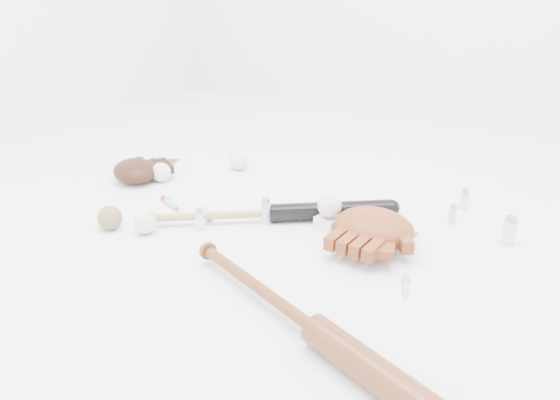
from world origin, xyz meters
The scene contains 20 objects.
bat_dark centered at (-0.04, 0.03, 0.03)m, with size 0.83×0.06×0.06m, color black, non-canonical shape.
bat_wood centered at (0.36, -0.45, 0.04)m, with size 0.97×0.07×0.07m, color brown, non-canonical shape.
glove_dark centered at (-0.68, 0.07, 0.04)m, with size 0.23×0.23×0.08m, color black, non-canonical shape.
glove_tan centered at (0.29, 0.06, 0.05)m, with size 0.29×0.29×0.10m, color brown, non-canonical shape.
trading_card centered at (-0.70, 0.30, 0.00)m, with size 0.06×0.08×0.00m, color gold.
pedestal centered at (0.14, 0.08, 0.02)m, with size 0.07×0.07×0.04m, color white.
baseball_on_pedestal centered at (0.14, 0.08, 0.08)m, with size 0.08×0.08×0.08m, color silver.
baseball_left centered at (-0.59, 0.12, 0.04)m, with size 0.07×0.07×0.07m, color silver.
baseball_upper centered at (-0.41, 0.37, 0.04)m, with size 0.08×0.08×0.08m, color silver.
baseball_mid centered at (-0.34, -0.24, 0.03)m, with size 0.07×0.07×0.07m, color silver.
baseball_aged centered at (-0.46, -0.27, 0.04)m, with size 0.08×0.08×0.08m, color olive.
syringe_0 centered at (-0.40, -0.05, 0.01)m, with size 0.16×0.03×0.02m, color #ADBCC6, non-canonical shape.
syringe_1 centered at (-0.26, -0.04, 0.01)m, with size 0.14×0.02×0.02m, color #ADBCC6, non-canonical shape.
syringe_2 centered at (0.36, 0.14, 0.01)m, with size 0.14×0.02×0.02m, color #ADBCC6, non-canonical shape.
syringe_3 centered at (0.46, -0.14, 0.01)m, with size 0.13×0.02×0.02m, color #ADBCC6, non-canonical shape.
vial_0 centered at (0.46, 0.31, 0.03)m, with size 0.03×0.03×0.07m, color silver.
vial_1 centered at (0.47, 0.44, 0.04)m, with size 0.03×0.03×0.07m, color silver.
vial_2 centered at (-0.06, 0.01, 0.04)m, with size 0.03×0.03×0.08m, color silver.
vial_3 centered at (0.64, 0.25, 0.05)m, with size 0.04×0.04×0.09m, color silver.
vial_4 centered at (-0.21, -0.14, 0.04)m, with size 0.03×0.03×0.07m, color silver.
Camera 1 is at (0.78, -1.33, 0.78)m, focal length 35.00 mm.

